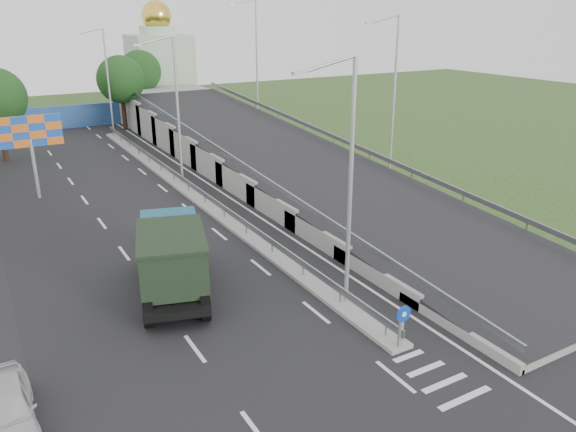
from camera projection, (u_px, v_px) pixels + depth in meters
ground at (442, 382)px, 18.83m from camera, size 160.00×160.00×0.00m
road_surface at (165, 219)px, 33.70m from camera, size 26.00×90.00×0.04m
median at (189, 192)px, 38.33m from camera, size 1.00×44.00×0.20m
overpass_ramp at (284, 155)px, 41.28m from camera, size 10.00×50.00×3.50m
median_guardrail at (188, 183)px, 38.11m from camera, size 0.09×44.00×0.71m
sign_bollard at (402, 326)px, 20.25m from camera, size 0.64×0.23×1.67m
lamp_post_near at (347, 173)px, 21.77m from camera, size 2.74×0.18×10.08m
lamp_post_mid at (175, 104)px, 38.05m from camera, size 2.74×0.18×10.08m
lamp_post_far at (106, 76)px, 54.32m from camera, size 2.74×0.18×10.08m
blue_wall at (57, 118)px, 58.86m from camera, size 30.00×0.50×2.40m
church at (160, 65)px, 70.52m from camera, size 7.00×7.00×13.80m
billboard at (30, 136)px, 35.96m from camera, size 4.00×0.24×5.50m
tree_median_far at (121, 80)px, 57.05m from camera, size 4.80×4.80×7.60m
tree_ramp_far at (140, 72)px, 64.63m from camera, size 4.80×4.80×7.60m
dump_truck at (172, 256)px, 24.37m from camera, size 4.43×7.48×3.11m
parked_car_a at (3, 411)px, 16.36m from camera, size 1.80×4.39×1.49m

